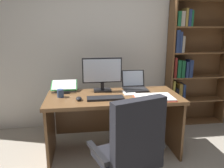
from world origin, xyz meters
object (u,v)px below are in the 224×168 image
at_px(keyboard, 105,98).
at_px(open_binder, 154,97).
at_px(computer_mouse, 79,99).
at_px(pen, 131,92).
at_px(bookshelf, 190,66).
at_px(monitor, 102,74).
at_px(notepad, 129,93).
at_px(office_chair, 130,158).
at_px(laptop, 135,86).
at_px(coffee_mug, 60,93).
at_px(reading_stand_with_book, 64,86).
at_px(desk, 113,110).

height_order(keyboard, open_binder, same).
height_order(computer_mouse, pen, computer_mouse).
height_order(bookshelf, monitor, bookshelf).
xyz_separation_m(monitor, notepad, (0.32, -0.15, -0.21)).
relative_size(office_chair, open_binder, 2.21).
xyz_separation_m(keyboard, notepad, (0.32, 0.20, -0.01)).
relative_size(laptop, notepad, 1.46).
distance_m(laptop, coffee_mug, 0.96).
bearing_deg(open_binder, laptop, 109.89).
bearing_deg(reading_stand_with_book, open_binder, -23.83).
bearing_deg(monitor, reading_stand_with_book, 172.94).
xyz_separation_m(computer_mouse, reading_stand_with_book, (-0.19, 0.41, 0.04)).
distance_m(keyboard, notepad, 0.38).
height_order(monitor, notepad, monitor).
bearing_deg(monitor, office_chair, -82.05).
xyz_separation_m(computer_mouse, notepad, (0.62, 0.20, -0.02)).
relative_size(desk, pen, 11.43).
distance_m(computer_mouse, notepad, 0.65).
distance_m(monitor, pen, 0.43).
bearing_deg(notepad, bookshelf, 31.11).
relative_size(desk, reading_stand_with_book, 4.89).
xyz_separation_m(desk, reading_stand_with_book, (-0.60, 0.21, 0.28)).
bearing_deg(desk, keyboard, -119.35).
height_order(bookshelf, computer_mouse, bookshelf).
bearing_deg(keyboard, open_binder, -5.10).
relative_size(laptop, coffee_mug, 3.31).
relative_size(bookshelf, office_chair, 1.95).
bearing_deg(reading_stand_with_book, computer_mouse, -65.57).
xyz_separation_m(bookshelf, reading_stand_with_book, (-1.96, -0.48, -0.14)).
distance_m(bookshelf, keyboard, 1.73).
bearing_deg(laptop, reading_stand_with_book, 176.54).
bearing_deg(laptop, computer_mouse, -153.88).
bearing_deg(reading_stand_with_book, keyboard, -40.25).
height_order(open_binder, pen, open_binder).
bearing_deg(pen, office_chair, -102.63).
distance_m(office_chair, keyboard, 0.78).
bearing_deg(laptop, bookshelf, 27.19).
bearing_deg(keyboard, bookshelf, 31.25).
distance_m(office_chair, monitor, 1.18).
height_order(keyboard, computer_mouse, computer_mouse).
height_order(office_chair, reading_stand_with_book, office_chair).
relative_size(desk, notepad, 7.62).
bearing_deg(office_chair, reading_stand_with_book, 100.84).
xyz_separation_m(open_binder, notepad, (-0.24, 0.25, -0.01)).
height_order(laptop, pen, laptop).
height_order(desk, office_chair, office_chair).
distance_m(office_chair, reading_stand_with_book, 1.33).
relative_size(desk, office_chair, 1.59).
distance_m(office_chair, pen, 0.97).
bearing_deg(laptop, notepad, -123.93).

